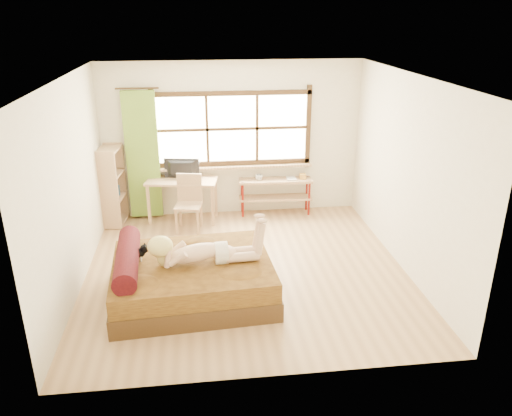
{
  "coord_description": "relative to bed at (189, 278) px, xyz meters",
  "views": [
    {
      "loc": [
        -0.62,
        -6.28,
        3.48
      ],
      "look_at": [
        0.17,
        0.2,
        0.87
      ],
      "focal_mm": 35.0,
      "sensor_mm": 36.0,
      "label": 1
    }
  ],
  "objects": [
    {
      "name": "cup",
      "position": [
        1.25,
        2.68,
        0.43
      ],
      "size": [
        0.13,
        0.13,
        0.1
      ],
      "primitive_type": "imported",
      "rotation": [
        0.0,
        0.0,
        -0.05
      ],
      "color": "gray",
      "rests_on": "pipe_shelf"
    },
    {
      "name": "monitor",
      "position": [
        -0.11,
        2.61,
        0.65
      ],
      "size": [
        0.61,
        0.18,
        0.35
      ],
      "primitive_type": "imported",
      "rotation": [
        0.0,
        0.0,
        2.97
      ],
      "color": "black",
      "rests_on": "desk"
    },
    {
      "name": "bed",
      "position": [
        0.0,
        0.0,
        0.0
      ],
      "size": [
        2.12,
        1.75,
        0.77
      ],
      "rotation": [
        0.0,
        0.0,
        0.07
      ],
      "color": "#352310",
      "rests_on": "floor"
    },
    {
      "name": "wall_left",
      "position": [
        -1.45,
        0.61,
        1.08
      ],
      "size": [
        0.0,
        4.5,
        4.5
      ],
      "primitive_type": "plane",
      "rotation": [
        1.57,
        0.0,
        1.57
      ],
      "color": "silver",
      "rests_on": "floor"
    },
    {
      "name": "wall_right",
      "position": [
        3.05,
        0.61,
        1.08
      ],
      "size": [
        0.0,
        4.5,
        4.5
      ],
      "primitive_type": "plane",
      "rotation": [
        1.57,
        0.0,
        -1.57
      ],
      "color": "silver",
      "rests_on": "floor"
    },
    {
      "name": "wall_front",
      "position": [
        0.8,
        -1.64,
        1.08
      ],
      "size": [
        4.5,
        0.0,
        4.5
      ],
      "primitive_type": "plane",
      "rotation": [
        -1.57,
        0.0,
        0.0
      ],
      "color": "silver",
      "rests_on": "floor"
    },
    {
      "name": "ceiling",
      "position": [
        0.8,
        0.61,
        2.43
      ],
      "size": [
        4.5,
        4.5,
        0.0
      ],
      "primitive_type": "plane",
      "rotation": [
        3.14,
        0.0,
        0.0
      ],
      "color": "white",
      "rests_on": "wall_back"
    },
    {
      "name": "curtain",
      "position": [
        -0.75,
        2.74,
        0.88
      ],
      "size": [
        0.55,
        0.1,
        2.2
      ],
      "primitive_type": "cube",
      "color": "#587D22",
      "rests_on": "wall_back"
    },
    {
      "name": "chair",
      "position": [
        0.0,
        2.19,
        0.25
      ],
      "size": [
        0.48,
        0.48,
        0.94
      ],
      "rotation": [
        0.0,
        0.0,
        -0.17
      ],
      "color": "#9D7F55",
      "rests_on": "floor"
    },
    {
      "name": "book",
      "position": [
        1.75,
        2.68,
        0.39
      ],
      "size": [
        0.18,
        0.24,
        0.02
      ],
      "primitive_type": "imported",
      "rotation": [
        0.0,
        0.0,
        -0.05
      ],
      "color": "gray",
      "rests_on": "pipe_shelf"
    },
    {
      "name": "bookshelf",
      "position": [
        -1.28,
        2.57,
        0.42
      ],
      "size": [
        0.4,
        0.62,
        1.36
      ],
      "rotation": [
        0.0,
        0.0,
        -0.11
      ],
      "color": "#9D7F55",
      "rests_on": "floor"
    },
    {
      "name": "window",
      "position": [
        0.8,
        2.83,
        1.23
      ],
      "size": [
        2.8,
        0.16,
        1.46
      ],
      "color": "#FFEDBF",
      "rests_on": "wall_back"
    },
    {
      "name": "desk",
      "position": [
        -0.11,
        2.56,
        0.38
      ],
      "size": [
        1.27,
        0.74,
        0.75
      ],
      "rotation": [
        0.0,
        0.0,
        -0.17
      ],
      "color": "#9D7F55",
      "rests_on": "floor"
    },
    {
      "name": "pipe_shelf",
      "position": [
        1.56,
        2.68,
        0.2
      ],
      "size": [
        1.32,
        0.38,
        0.74
      ],
      "rotation": [
        0.0,
        0.0,
        -0.05
      ],
      "color": "#9D7F55",
      "rests_on": "floor"
    },
    {
      "name": "kitten",
      "position": [
        -0.67,
        0.1,
        0.35
      ],
      "size": [
        0.31,
        0.14,
        0.24
      ],
      "primitive_type": null,
      "rotation": [
        0.0,
        0.0,
        0.07
      ],
      "color": "black",
      "rests_on": "bed"
    },
    {
      "name": "woman",
      "position": [
        0.2,
        -0.05,
        0.53
      ],
      "size": [
        1.44,
        0.5,
        0.61
      ],
      "primitive_type": null,
      "rotation": [
        0.0,
        0.0,
        0.07
      ],
      "color": "#D4A788",
      "rests_on": "bed"
    },
    {
      "name": "wall_back",
      "position": [
        0.8,
        2.86,
        1.08
      ],
      "size": [
        4.5,
        0.0,
        4.5
      ],
      "primitive_type": "plane",
      "rotation": [
        1.57,
        0.0,
        0.0
      ],
      "color": "silver",
      "rests_on": "floor"
    },
    {
      "name": "floor",
      "position": [
        0.8,
        0.61,
        -0.27
      ],
      "size": [
        4.5,
        4.5,
        0.0
      ],
      "primitive_type": "plane",
      "color": "#9E754C",
      "rests_on": "ground"
    }
  ]
}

